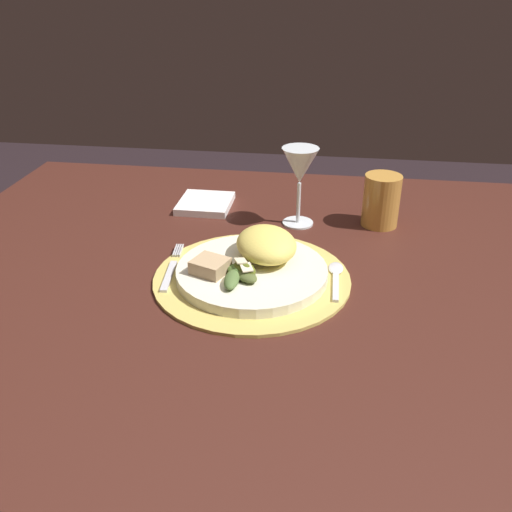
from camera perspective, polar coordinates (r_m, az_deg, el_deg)
dining_table at (r=1.06m, az=1.66°, el=-7.96°), size 1.37×1.04×0.74m
placemat at (r=0.96m, az=-0.42°, el=-2.30°), size 0.34×0.34×0.01m
dinner_plate at (r=0.95m, az=-0.43°, el=-1.67°), size 0.26×0.26×0.02m
pasta_serving at (r=0.97m, az=1.08°, el=1.22°), size 0.14×0.16×0.05m
salad_greens at (r=0.91m, az=-1.58°, el=-1.76°), size 0.07×0.09×0.03m
bread_piece at (r=0.93m, az=-4.74°, el=-1.04°), size 0.07×0.07×0.02m
fork at (r=0.98m, az=-8.72°, el=-1.32°), size 0.03×0.17×0.00m
spoon at (r=0.97m, az=8.23°, el=-1.85°), size 0.03×0.13×0.01m
napkin at (r=1.25m, az=-5.25°, el=5.42°), size 0.11×0.12×0.02m
wine_glass at (r=1.12m, az=4.55°, el=8.98°), size 0.07×0.07×0.16m
amber_tumbler at (r=1.17m, az=12.80°, el=5.60°), size 0.08×0.08×0.11m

